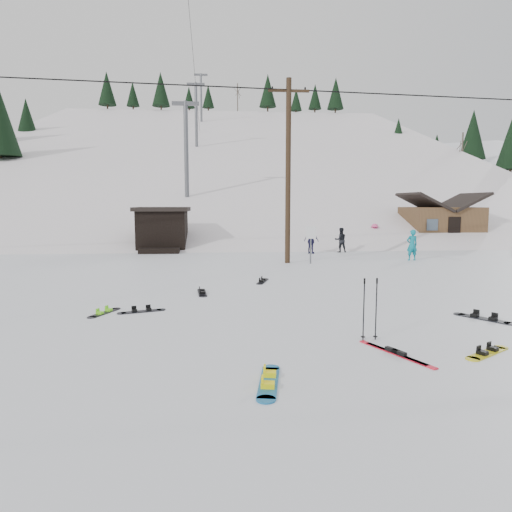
{
  "coord_description": "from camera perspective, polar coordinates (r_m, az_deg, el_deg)",
  "views": [
    {
      "loc": [
        -1.5,
        -8.59,
        3.0
      ],
      "look_at": [
        -0.34,
        5.11,
        1.4
      ],
      "focal_mm": 32.0,
      "sensor_mm": 36.0,
      "label": 1
    }
  ],
  "objects": [
    {
      "name": "ski_slope",
      "position": [
        65.35,
        -3.41,
        -6.65
      ],
      "size": [
        60.0,
        85.24,
        65.97
      ],
      "primitive_type": "cube",
      "rotation": [
        0.31,
        0.0,
        0.0
      ],
      "color": "white",
      "rests_on": "ground"
    },
    {
      "name": "ridge_right",
      "position": [
        72.03,
        28.69,
        -5.4
      ],
      "size": [
        45.66,
        93.98,
        54.59
      ],
      "primitive_type": "cube",
      "rotation": [
        0.21,
        -0.05,
        -0.12
      ],
      "color": "white",
      "rests_on": "ground"
    },
    {
      "name": "cabin",
      "position": [
        36.55,
        22.06,
        3.77
      ],
      "size": [
        5.39,
        4.4,
        3.77
      ],
      "color": "brown",
      "rests_on": "ground"
    },
    {
      "name": "ski_poles",
      "position": [
        10.35,
        14.06,
        -6.37
      ],
      "size": [
        0.38,
        0.1,
        1.38
      ],
      "color": "black",
      "rests_on": "ground"
    },
    {
      "name": "treeline_crest",
      "position": [
        94.65,
        -3.94,
        4.8
      ],
      "size": [
        50.0,
        6.0,
        10.0
      ],
      "primitive_type": null,
      "color": "black",
      "rests_on": "ski_slope"
    },
    {
      "name": "hero_snowboard",
      "position": [
        7.91,
        1.6,
        -15.41
      ],
      "size": [
        0.54,
        1.63,
        0.12
      ],
      "rotation": [
        0.0,
        0.0,
        1.39
      ],
      "color": "#1A6FAC",
      "rests_on": "ground"
    },
    {
      "name": "skier_pink",
      "position": [
        33.55,
        14.6,
        2.61
      ],
      "size": [
        1.15,
        0.95,
        1.54
      ],
      "primitive_type": "imported",
      "rotation": [
        0.0,
        0.0,
        3.59
      ],
      "color": "#EA5292",
      "rests_on": "ground"
    },
    {
      "name": "board_scatter_a",
      "position": [
        13.11,
        -14.11,
        -6.69
      ],
      "size": [
        1.27,
        0.58,
        0.09
      ],
      "rotation": [
        0.0,
        0.0,
        0.31
      ],
      "color": "black",
      "rests_on": "ground"
    },
    {
      "name": "board_scatter_b",
      "position": [
        15.41,
        -6.76,
        -4.54
      ],
      "size": [
        0.37,
        1.4,
        0.1
      ],
      "rotation": [
        0.0,
        0.0,
        1.66
      ],
      "color": "black",
      "rests_on": "ground"
    },
    {
      "name": "skier_dark",
      "position": [
        28.35,
        10.53,
        1.98
      ],
      "size": [
        0.74,
        0.58,
        1.51
      ],
      "primitive_type": "imported",
      "rotation": [
        0.0,
        0.0,
        3.16
      ],
      "color": "black",
      "rests_on": "ground"
    },
    {
      "name": "lift_tower_far",
      "position": [
        80.63,
        -6.88,
        19.38
      ],
      "size": [
        2.2,
        0.36,
        8.0
      ],
      "color": "#595B60",
      "rests_on": "ski_slope"
    },
    {
      "name": "board_scatter_f",
      "position": [
        17.51,
        0.83,
        -3.15
      ],
      "size": [
        0.58,
        1.32,
        0.1
      ],
      "rotation": [
        0.0,
        0.0,
        1.27
      ],
      "color": "black",
      "rests_on": "ground"
    },
    {
      "name": "skier_navy",
      "position": [
        27.34,
        6.93,
        1.9
      ],
      "size": [
        0.96,
        0.81,
        1.54
      ],
      "primitive_type": "imported",
      "rotation": [
        0.0,
        0.0,
        2.56
      ],
      "color": "#1B193F",
      "rests_on": "ground"
    },
    {
      "name": "skier_teal",
      "position": [
        25.31,
        18.92,
        1.31
      ],
      "size": [
        0.61,
        0.41,
        1.62
      ],
      "primitive_type": "imported",
      "rotation": [
        0.0,
        0.0,
        3.18
      ],
      "color": "#0E7E8F",
      "rests_on": "ground"
    },
    {
      "name": "board_scatter_c",
      "position": [
        13.24,
        -18.43,
        -6.7
      ],
      "size": [
        0.67,
        1.19,
        0.09
      ],
      "rotation": [
        0.0,
        0.0,
        1.14
      ],
      "color": "black",
      "rests_on": "ground"
    },
    {
      "name": "ground",
      "position": [
        9.22,
        4.92,
        -12.37
      ],
      "size": [
        200.0,
        200.0,
        0.0
      ],
      "primitive_type": "plane",
      "color": "white",
      "rests_on": "ground"
    },
    {
      "name": "hero_skis",
      "position": [
        9.68,
        17.05,
        -11.52
      ],
      "size": [
        0.93,
        1.82,
        0.1
      ],
      "rotation": [
        0.0,
        0.0,
        0.43
      ],
      "color": "red",
      "rests_on": "ground"
    },
    {
      "name": "lift_hut",
      "position": [
        29.78,
        -11.59,
        3.35
      ],
      "size": [
        3.4,
        4.1,
        2.75
      ],
      "color": "black",
      "rests_on": "ground"
    },
    {
      "name": "board_scatter_e",
      "position": [
        10.42,
        26.96,
        -10.68
      ],
      "size": [
        1.25,
        0.89,
        0.1
      ],
      "rotation": [
        0.0,
        0.0,
        0.57
      ],
      "color": "yellow",
      "rests_on": "ground"
    },
    {
      "name": "lift_tower_near",
      "position": [
        38.97,
        -8.72,
        13.72
      ],
      "size": [
        2.2,
        0.36,
        8.0
      ],
      "color": "#595B60",
      "rests_on": "ski_slope"
    },
    {
      "name": "utility_pole",
      "position": [
        22.92,
        4.04,
        10.83
      ],
      "size": [
        2.0,
        0.26,
        9.0
      ],
      "color": "#3A2819",
      "rests_on": "ground"
    },
    {
      "name": "board_scatter_d",
      "position": [
        13.32,
        26.59,
        -6.96
      ],
      "size": [
        1.05,
        1.34,
        0.11
      ],
      "rotation": [
        0.0,
        0.0,
        -0.95
      ],
      "color": "black",
      "rests_on": "ground"
    },
    {
      "name": "trail_sign",
      "position": [
        22.7,
        6.88,
        2.23
      ],
      "size": [
        0.5,
        0.09,
        1.85
      ],
      "color": "#595B60",
      "rests_on": "ground"
    },
    {
      "name": "lift_tower_mid",
      "position": [
        59.73,
        -7.49,
        17.54
      ],
      "size": [
        2.2,
        0.36,
        8.0
      ],
      "color": "#595B60",
      "rests_on": "ski_slope"
    }
  ]
}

